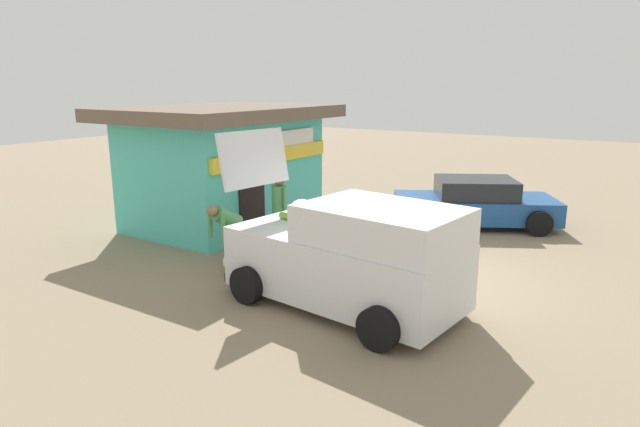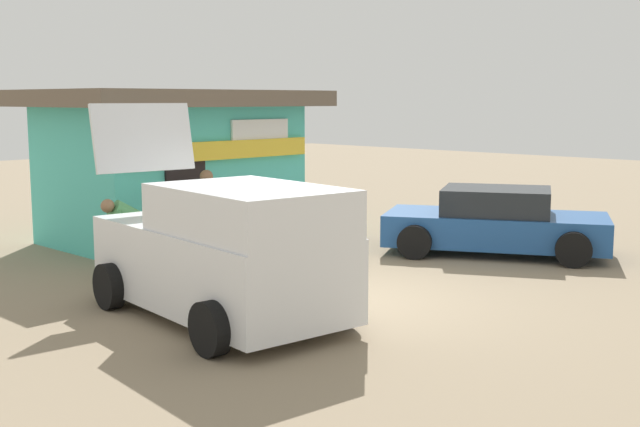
# 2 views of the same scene
# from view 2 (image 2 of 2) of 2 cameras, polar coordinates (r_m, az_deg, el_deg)

# --- Properties ---
(ground_plane) EXTENTS (60.00, 60.00, 0.00)m
(ground_plane) POSITION_cam_2_polar(r_m,az_deg,el_deg) (12.22, 1.91, -5.83)
(ground_plane) COLOR gray
(storefront_bar) EXTENTS (5.73, 4.24, 3.13)m
(storefront_bar) POSITION_cam_2_polar(r_m,az_deg,el_deg) (17.12, -10.48, 3.63)
(storefront_bar) COLOR #4CC6B7
(storefront_bar) RESTS_ON ground_plane
(delivery_van) EXTENTS (2.58, 4.42, 2.89)m
(delivery_van) POSITION_cam_2_polar(r_m,az_deg,el_deg) (10.77, -6.80, -2.71)
(delivery_van) COLOR silver
(delivery_van) RESTS_ON ground_plane
(parked_sedan) EXTENTS (3.53, 4.51, 1.27)m
(parked_sedan) POSITION_cam_2_polar(r_m,az_deg,el_deg) (15.73, 12.39, -0.65)
(parked_sedan) COLOR #1E4C8C
(parked_sedan) RESTS_ON ground_plane
(vendor_standing) EXTENTS (0.44, 0.54, 1.72)m
(vendor_standing) POSITION_cam_2_polar(r_m,az_deg,el_deg) (14.33, -8.04, 0.24)
(vendor_standing) COLOR #4C4C51
(vendor_standing) RESTS_ON ground_plane
(customer_bending) EXTENTS (0.83, 0.65, 1.32)m
(customer_bending) POSITION_cam_2_polar(r_m,az_deg,el_deg) (13.85, -13.31, -0.87)
(customer_bending) COLOR navy
(customer_bending) RESTS_ON ground_plane
(unloaded_banana_pile) EXTENTS (0.93, 0.84, 0.50)m
(unloaded_banana_pile) POSITION_cam_2_polar(r_m,az_deg,el_deg) (13.31, -13.14, -3.86)
(unloaded_banana_pile) COLOR silver
(unloaded_banana_pile) RESTS_ON ground_plane
(paint_bucket) EXTENTS (0.33, 0.33, 0.31)m
(paint_bucket) POSITION_cam_2_polar(r_m,az_deg,el_deg) (17.07, 2.78, -1.29)
(paint_bucket) COLOR blue
(paint_bucket) RESTS_ON ground_plane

